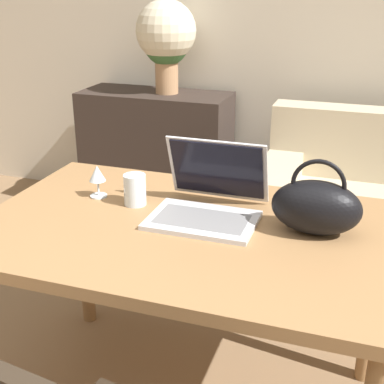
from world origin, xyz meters
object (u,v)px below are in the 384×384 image
wine_glass (97,176)px  flower_vase (166,37)px  handbag (316,206)px  laptop (210,196)px  drinking_glass (135,190)px

wine_glass → flower_vase: size_ratio=0.21×
wine_glass → flower_vase: flower_vase is taller
wine_glass → handbag: size_ratio=0.43×
handbag → flower_vase: flower_vase is taller
flower_vase → handbag: bearing=-54.9°
laptop → drinking_glass: 0.27m
laptop → wine_glass: laptop is taller
drinking_glass → wine_glass: (-0.16, 0.02, 0.03)m
wine_glass → laptop: bearing=-1.4°
laptop → handbag: (0.36, -0.04, 0.03)m
drinking_glass → handbag: 0.63m
laptop → wine_glass: size_ratio=2.93×
drinking_glass → handbag: size_ratio=0.40×
wine_glass → handbag: bearing=-3.4°
drinking_glass → wine_glass: bearing=172.5°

